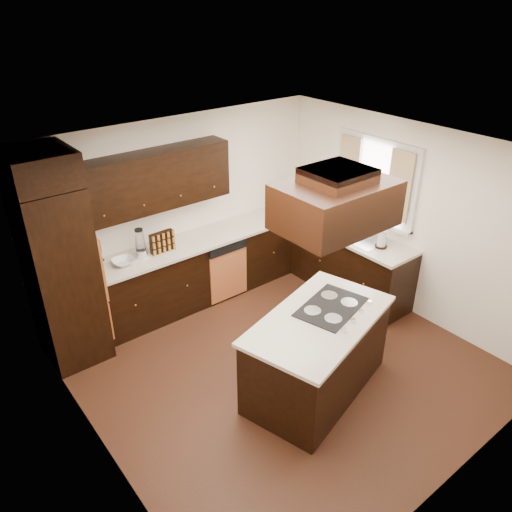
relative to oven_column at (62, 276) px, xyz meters
name	(u,v)px	position (x,y,z in m)	size (l,w,h in m)	color
floor	(281,365)	(1.78, -1.71, -1.07)	(4.20, 4.20, 0.02)	#522B19
ceiling	(288,155)	(1.78, -1.71, 1.45)	(4.20, 4.20, 0.02)	white
wall_back	(180,210)	(1.78, 0.40, 0.19)	(4.20, 0.02, 2.50)	white
wall_front	(467,381)	(1.78, -3.81, 0.19)	(4.20, 0.02, 2.50)	white
wall_left	(90,352)	(-0.33, -1.71, 0.19)	(0.02, 4.20, 2.50)	white
wall_right	(408,220)	(3.88, -1.71, 0.19)	(0.02, 4.20, 2.50)	white
oven_column	(62,276)	(0.00, 0.00, 0.00)	(0.65, 0.75, 2.12)	black
wall_oven_face	(91,262)	(0.35, 0.00, 0.06)	(0.05, 0.62, 0.78)	#C86A37
base_cabinets_back	(198,270)	(1.81, 0.09, -0.62)	(2.93, 0.60, 0.88)	black
base_cabinets_right	(335,257)	(3.58, -0.80, -0.62)	(0.60, 2.40, 0.88)	black
countertop_back	(197,241)	(1.81, 0.08, -0.16)	(2.93, 0.63, 0.04)	beige
countertop_right	(337,228)	(3.56, -0.80, -0.16)	(0.63, 2.40, 0.04)	beige
upper_cabinets	(154,181)	(1.34, 0.23, 0.75)	(2.00, 0.34, 0.72)	black
dishwasher_front	(228,275)	(2.10, -0.20, -0.66)	(0.60, 0.05, 0.72)	#C86A37
window_frame	(376,180)	(3.85, -1.16, 0.59)	(0.06, 1.32, 1.12)	silver
window_pane	(377,179)	(3.87, -1.16, 0.59)	(0.00, 1.20, 1.00)	white
curtain_left	(399,186)	(3.79, -1.57, 0.64)	(0.02, 0.34, 0.90)	beige
curtain_right	(349,169)	(3.79, -0.74, 0.64)	(0.02, 0.34, 0.90)	beige
sink_rim	(357,235)	(3.58, -1.16, -0.14)	(0.52, 0.84, 0.01)	silver
island	(317,355)	(1.82, -2.22, -0.62)	(1.62, 0.89, 0.88)	black
island_top	(319,320)	(1.82, -2.22, -0.16)	(1.68, 0.94, 0.04)	beige
cooktop	(331,307)	(2.05, -2.15, -0.13)	(0.77, 0.51, 0.01)	black
range_hood	(335,205)	(1.88, -2.25, 1.10)	(1.05, 0.72, 0.42)	black
hood_duct	(338,176)	(1.88, -2.25, 1.38)	(0.55, 0.50, 0.13)	black
blender_base	(141,253)	(1.01, 0.10, -0.09)	(0.15, 0.15, 0.10)	silver
blender_pitcher	(140,240)	(1.01, 0.10, 0.09)	(0.13, 0.13, 0.26)	silver
spice_rack	(162,242)	(1.29, 0.07, -0.01)	(0.32, 0.08, 0.27)	black
mixing_bowl	(124,262)	(0.75, 0.06, -0.11)	(0.27, 0.27, 0.07)	silver
soap_bottle	(325,218)	(3.51, -0.62, -0.05)	(0.08, 0.08, 0.18)	silver
paper_towel	(382,239)	(3.55, -1.59, -0.02)	(0.11, 0.11, 0.25)	silver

